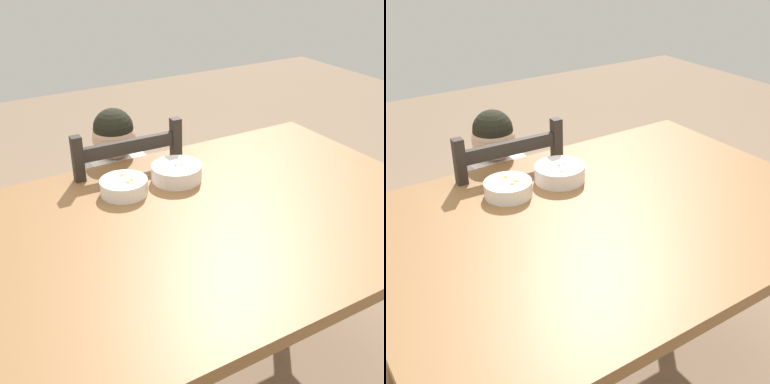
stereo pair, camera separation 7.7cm
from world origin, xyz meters
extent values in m
plane|color=#846A52|center=(0.00, 0.00, 0.00)|extent=(8.00, 8.00, 0.00)
cube|color=brown|center=(0.00, 0.00, 0.74)|extent=(1.48, 1.04, 0.04)
cylinder|color=brown|center=(0.67, 0.44, 0.36)|extent=(0.07, 0.07, 0.72)
cube|color=#2B251F|center=(-0.11, 0.62, 0.43)|extent=(0.44, 0.44, 0.02)
cube|color=#2B251F|center=(0.09, 0.80, 0.21)|extent=(0.04, 0.04, 0.42)
cube|color=#2B251F|center=(-0.29, 0.82, 0.21)|extent=(0.04, 0.04, 0.42)
cube|color=#2B251F|center=(0.08, 0.42, 0.21)|extent=(0.04, 0.04, 0.42)
cube|color=#2B251F|center=(-0.30, 0.44, 0.21)|extent=(0.04, 0.04, 0.42)
cube|color=#2B251F|center=(0.08, 0.42, 0.68)|extent=(0.04, 0.04, 0.49)
cube|color=#2B251F|center=(-0.30, 0.44, 0.68)|extent=(0.04, 0.04, 0.49)
cube|color=#2B251F|center=(-0.11, 0.43, 0.86)|extent=(0.36, 0.04, 0.05)
cube|color=#2B251F|center=(-0.11, 0.43, 0.71)|extent=(0.36, 0.04, 0.05)
cube|color=white|center=(-0.11, 0.59, 0.60)|extent=(0.22, 0.14, 0.32)
sphere|color=#D7AB8E|center=(-0.11, 0.59, 0.83)|extent=(0.17, 0.17, 0.17)
sphere|color=black|center=(-0.11, 0.59, 0.87)|extent=(0.16, 0.16, 0.16)
cylinder|color=#3F4C72|center=(-0.16, 0.47, 0.22)|extent=(0.07, 0.07, 0.44)
cylinder|color=#3F4C72|center=(-0.05, 0.47, 0.22)|extent=(0.07, 0.07, 0.44)
cylinder|color=white|center=(-0.24, 0.49, 0.68)|extent=(0.06, 0.24, 0.13)
cylinder|color=white|center=(0.02, 0.49, 0.68)|extent=(0.06, 0.24, 0.13)
cylinder|color=white|center=(-0.01, 0.27, 0.79)|extent=(0.18, 0.18, 0.06)
cylinder|color=white|center=(-0.01, 0.27, 0.77)|extent=(0.08, 0.08, 0.01)
cylinder|color=green|center=(-0.01, 0.27, 0.80)|extent=(0.15, 0.15, 0.03)
sphere|color=green|center=(0.01, 0.27, 0.82)|extent=(0.01, 0.01, 0.01)
sphere|color=green|center=(-0.03, 0.23, 0.82)|extent=(0.01, 0.01, 0.01)
sphere|color=green|center=(-0.01, 0.27, 0.82)|extent=(0.01, 0.01, 0.01)
sphere|color=green|center=(-0.01, 0.27, 0.82)|extent=(0.01, 0.01, 0.01)
sphere|color=green|center=(-0.01, 0.27, 0.82)|extent=(0.01, 0.01, 0.01)
cylinder|color=white|center=(-0.21, 0.27, 0.79)|extent=(0.16, 0.16, 0.05)
cylinder|color=white|center=(-0.21, 0.27, 0.77)|extent=(0.07, 0.07, 0.01)
cylinder|color=orange|center=(-0.21, 0.27, 0.80)|extent=(0.13, 0.13, 0.03)
cube|color=orange|center=(-0.18, 0.26, 0.81)|extent=(0.02, 0.02, 0.01)
cube|color=orange|center=(-0.20, 0.30, 0.81)|extent=(0.02, 0.02, 0.01)
cube|color=orange|center=(-0.20, 0.24, 0.81)|extent=(0.02, 0.02, 0.01)
cube|color=silver|center=(-0.12, 0.31, 0.77)|extent=(0.08, 0.08, 0.00)
ellipsoid|color=silver|center=(-0.17, 0.27, 0.77)|extent=(0.05, 0.05, 0.01)
camera|label=1|loc=(-0.75, -1.11, 1.55)|focal=46.13mm
camera|label=2|loc=(-0.82, -1.07, 1.55)|focal=46.13mm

